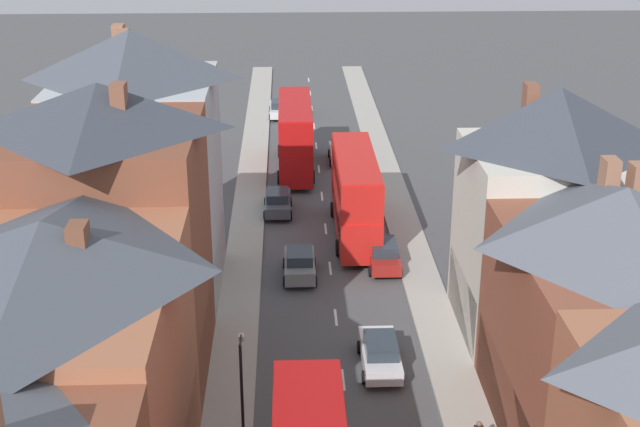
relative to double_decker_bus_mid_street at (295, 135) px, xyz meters
name	(u,v)px	position (x,y,z in m)	size (l,w,h in m)	color
pavement_left	(244,254)	(-3.29, -15.77, -2.75)	(2.20, 104.00, 0.14)	#A8A399
pavement_right	(412,252)	(6.91, -15.77, -2.75)	(2.20, 104.00, 0.14)	#A8A399
centre_line_dashes	(330,268)	(1.81, -17.77, -2.81)	(0.14, 97.80, 0.01)	silver
terrace_row_left	(55,380)	(-8.38, -39.23, 3.40)	(8.00, 49.37, 14.35)	brown
double_decker_bus_mid_street	(295,135)	(0.00, 0.00, 0.00)	(2.74, 10.80, 5.30)	red
double_decker_bus_far_approaching	(355,194)	(3.60, -12.94, 0.00)	(2.74, 10.80, 5.30)	red
car_near_blue	(293,107)	(0.01, 15.85, -2.01)	(1.90, 4.29, 1.59)	black
car_near_silver	(279,108)	(-1.29, 15.40, -2.02)	(1.90, 4.41, 1.58)	silver
car_parked_right_a	(341,152)	(3.61, 1.91, -1.97)	(1.90, 4.03, 1.69)	silver
car_mid_black	(383,254)	(4.91, -17.62, -1.99)	(1.90, 4.42, 1.63)	maroon
car_parked_left_b	(278,202)	(-1.29, -8.90, -1.99)	(1.90, 4.11, 1.64)	#4C515B
car_mid_white	(380,353)	(3.61, -28.79, -2.01)	(1.90, 4.38, 1.59)	silver
car_far_grey	(300,264)	(0.01, -18.88, -1.97)	(1.90, 3.94, 1.70)	gray
street_lamp	(242,395)	(-2.44, -35.80, 0.43)	(0.20, 1.12, 5.50)	black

